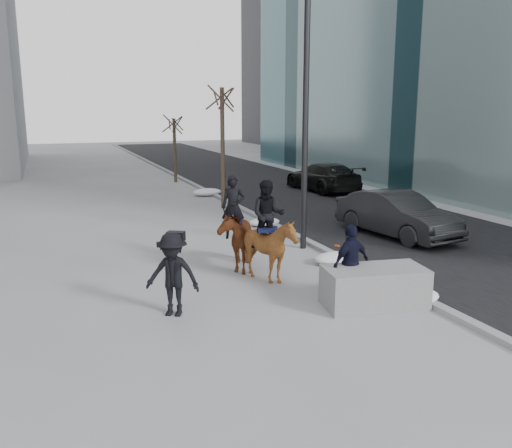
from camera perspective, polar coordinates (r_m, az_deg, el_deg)
name	(u,v)px	position (r m, az deg, el deg)	size (l,w,h in m)	color
ground	(275,299)	(12.36, 2.04, -7.91)	(120.00, 120.00, 0.00)	gray
road	(332,206)	(24.07, 7.95, 1.89)	(8.00, 90.00, 0.01)	black
curb	(246,211)	(22.41, -1.02, 1.39)	(0.25, 90.00, 0.12)	gray
planter	(374,287)	(12.07, 12.34, -6.51)	(2.17, 1.08, 0.87)	gray
car_near	(397,214)	(18.67, 14.57, 1.00)	(1.60, 4.60, 1.51)	black
car_far	(323,177)	(28.36, 7.03, 4.96)	(2.07, 5.08, 1.47)	black
tree_near	(223,142)	(23.04, -3.54, 8.57)	(1.20, 1.20, 5.63)	#3A2D22
tree_far	(175,147)	(31.78, -8.55, 8.01)	(1.20, 1.20, 4.05)	#34251E
mounted_left	(235,234)	(14.49, -2.22, -1.07)	(1.50, 2.11, 2.49)	#502C10
mounted_right	(270,242)	(13.33, 1.44, -1.87)	(1.80, 1.89, 2.52)	#4A240E
feeder	(351,263)	(12.15, 9.95, -4.09)	(1.11, 0.99, 1.75)	black
camera_crew	(173,274)	(11.30, -8.77, -5.25)	(1.31, 1.15, 1.75)	black
lamppost	(305,81)	(16.31, 5.18, 14.75)	(0.25, 1.16, 9.09)	black
snow_piles	(274,226)	(19.03, 1.86, -0.22)	(1.42, 17.00, 0.36)	white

